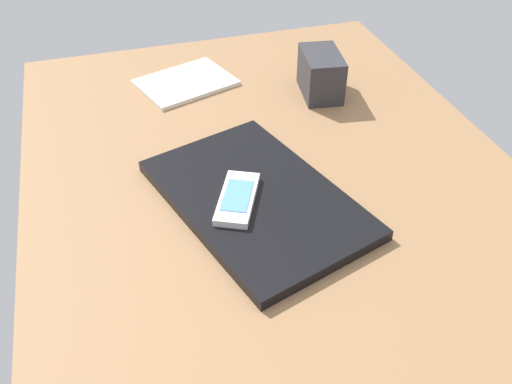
# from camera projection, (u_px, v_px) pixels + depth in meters

# --- Properties ---
(desk_surface) EXTENTS (1.20, 0.80, 0.03)m
(desk_surface) POSITION_uv_depth(u_px,v_px,m) (287.00, 204.00, 0.88)
(desk_surface) COLOR olive
(desk_surface) RESTS_ON ground
(laptop_closed) EXTENTS (0.40, 0.32, 0.02)m
(laptop_closed) POSITION_uv_depth(u_px,v_px,m) (256.00, 198.00, 0.85)
(laptop_closed) COLOR black
(laptop_closed) RESTS_ON desk_surface
(cell_phone_on_laptop) EXTENTS (0.13, 0.10, 0.01)m
(cell_phone_on_laptop) POSITION_uv_depth(u_px,v_px,m) (237.00, 198.00, 0.83)
(cell_phone_on_laptop) COLOR silver
(cell_phone_on_laptop) RESTS_ON laptop_closed
(desk_organizer) EXTENTS (0.12, 0.09, 0.08)m
(desk_organizer) POSITION_uv_depth(u_px,v_px,m) (321.00, 74.00, 1.09)
(desk_organizer) COLOR #2D2D33
(desk_organizer) RESTS_ON desk_surface
(notepad) EXTENTS (0.19, 0.22, 0.01)m
(notepad) POSITION_uv_depth(u_px,v_px,m) (186.00, 82.00, 1.15)
(notepad) COLOR white
(notepad) RESTS_ON desk_surface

